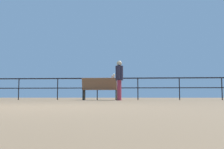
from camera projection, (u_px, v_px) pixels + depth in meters
ground_plane at (25, 107)px, 3.56m from camera, size 60.00×60.00×0.00m
pier_railing at (97, 84)px, 11.54m from camera, size 22.40×0.05×1.02m
bench_near_left at (100, 88)px, 10.85m from camera, size 1.53×0.68×0.96m
person_by_bench at (119, 78)px, 9.94m from camera, size 0.30×0.50×1.58m
seagull_on_rail at (113, 76)px, 11.50m from camera, size 0.24×0.38×0.19m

